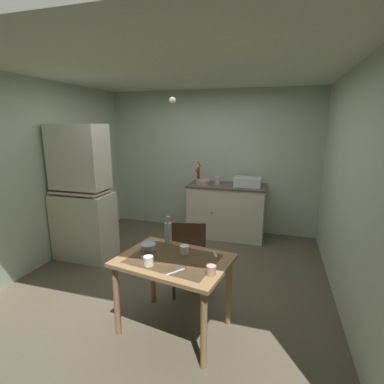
% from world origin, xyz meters
% --- Properties ---
extents(ground_plane, '(4.87, 4.87, 0.00)m').
position_xyz_m(ground_plane, '(0.00, 0.00, 0.00)').
color(ground_plane, brown).
extents(wall_back, '(3.97, 0.10, 2.58)m').
position_xyz_m(wall_back, '(0.00, 1.93, 1.29)').
color(wall_back, beige).
rests_on(wall_back, ground).
extents(wall_left, '(0.10, 3.87, 2.58)m').
position_xyz_m(wall_left, '(-1.99, 0.00, 1.29)').
color(wall_left, beige).
rests_on(wall_left, ground).
extents(wall_right, '(0.10, 3.87, 2.58)m').
position_xyz_m(wall_right, '(1.99, 0.00, 1.29)').
color(wall_right, beige).
rests_on(wall_right, ground).
extents(ceiling_slab, '(3.97, 3.87, 0.10)m').
position_xyz_m(ceiling_slab, '(0.00, 0.00, 2.63)').
color(ceiling_slab, white).
extents(hutch_cabinet, '(0.84, 0.50, 1.98)m').
position_xyz_m(hutch_cabinet, '(-1.50, 0.10, 0.93)').
color(hutch_cabinet, beige).
rests_on(hutch_cabinet, ground).
extents(counter_cabinet, '(1.34, 0.64, 0.94)m').
position_xyz_m(counter_cabinet, '(0.38, 1.56, 0.47)').
color(counter_cabinet, beige).
rests_on(counter_cabinet, ground).
extents(sink_basin, '(0.44, 0.34, 0.15)m').
position_xyz_m(sink_basin, '(0.74, 1.56, 1.02)').
color(sink_basin, white).
rests_on(sink_basin, counter_cabinet).
extents(hand_pump, '(0.05, 0.27, 0.39)m').
position_xyz_m(hand_pump, '(-0.15, 1.61, 1.11)').
color(hand_pump, '#B21E19').
rests_on(hand_pump, counter_cabinet).
extents(mixing_bowl_counter, '(0.24, 0.24, 0.08)m').
position_xyz_m(mixing_bowl_counter, '(-0.04, 1.51, 0.98)').
color(mixing_bowl_counter, tan).
rests_on(mixing_bowl_counter, counter_cabinet).
extents(stoneware_crock, '(0.11, 0.11, 0.14)m').
position_xyz_m(stoneware_crock, '(0.21, 1.57, 1.01)').
color(stoneware_crock, beige).
rests_on(stoneware_crock, counter_cabinet).
extents(dining_table, '(1.13, 0.89, 0.75)m').
position_xyz_m(dining_table, '(0.33, -1.03, 0.64)').
color(dining_table, '#997247').
rests_on(dining_table, ground).
extents(chair_far_side, '(0.46, 0.46, 0.94)m').
position_xyz_m(chair_far_side, '(0.31, -0.44, 0.50)').
color(chair_far_side, '#503123').
rests_on(chair_far_side, ground).
extents(serving_bowl_wide, '(0.14, 0.14, 0.06)m').
position_xyz_m(serving_bowl_wide, '(0.02, -0.91, 0.78)').
color(serving_bowl_wide, '#9EB2C6').
rests_on(serving_bowl_wide, dining_table).
extents(mug_tall, '(0.08, 0.08, 0.08)m').
position_xyz_m(mug_tall, '(0.74, -1.22, 0.79)').
color(mug_tall, tan).
rests_on(mug_tall, dining_table).
extents(teacup_cream, '(0.09, 0.09, 0.08)m').
position_xyz_m(teacup_cream, '(0.40, -0.90, 0.79)').
color(teacup_cream, white).
rests_on(teacup_cream, dining_table).
extents(mug_dark, '(0.09, 0.09, 0.09)m').
position_xyz_m(mug_dark, '(0.17, -1.21, 0.79)').
color(mug_dark, white).
rests_on(mug_dark, dining_table).
extents(glass_bottle, '(0.07, 0.07, 0.30)m').
position_xyz_m(glass_bottle, '(0.16, -0.71, 0.88)').
color(glass_bottle, '#B7BCC1').
rests_on(glass_bottle, dining_table).
extents(table_knife, '(0.13, 0.16, 0.00)m').
position_xyz_m(table_knife, '(0.43, -1.26, 0.75)').
color(table_knife, silver).
rests_on(table_knife, dining_table).
extents(teaspoon_near_bowl, '(0.15, 0.07, 0.00)m').
position_xyz_m(teaspoon_near_bowl, '(-0.03, -0.70, 0.75)').
color(teaspoon_near_bowl, beige).
rests_on(teaspoon_near_bowl, dining_table).
extents(teaspoon_by_cup, '(0.11, 0.10, 0.00)m').
position_xyz_m(teaspoon_by_cup, '(0.07, -1.12, 0.75)').
color(teaspoon_by_cup, beige).
rests_on(teaspoon_by_cup, dining_table).
extents(serving_spoon, '(0.07, 0.13, 0.00)m').
position_xyz_m(serving_spoon, '(0.69, -0.83, 0.75)').
color(serving_spoon, beige).
rests_on(serving_spoon, dining_table).
extents(pendant_bulb, '(0.08, 0.08, 0.08)m').
position_xyz_m(pendant_bulb, '(-0.06, 0.07, 2.25)').
color(pendant_bulb, '#F9EFCC').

